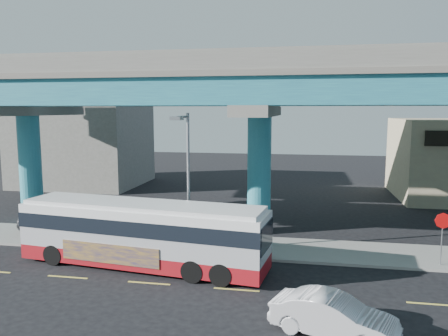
% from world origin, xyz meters
% --- Properties ---
extents(ground, '(120.00, 120.00, 0.00)m').
position_xyz_m(ground, '(0.00, 0.00, 0.00)').
color(ground, black).
rests_on(ground, ground).
extents(sidewalk, '(70.00, 4.00, 0.15)m').
position_xyz_m(sidewalk, '(0.00, 5.50, 0.07)').
color(sidewalk, gray).
rests_on(sidewalk, ground).
extents(lane_markings, '(58.00, 0.12, 0.01)m').
position_xyz_m(lane_markings, '(-0.00, -0.30, 0.01)').
color(lane_markings, '#D8C64C').
rests_on(lane_markings, ground).
extents(viaduct, '(52.00, 12.40, 11.70)m').
position_xyz_m(viaduct, '(-0.00, 9.11, 9.14)').
color(viaduct, '#205D7A').
rests_on(viaduct, ground).
extents(building_concrete, '(12.00, 10.00, 9.00)m').
position_xyz_m(building_concrete, '(-20.00, 24.00, 4.50)').
color(building_concrete, gray).
rests_on(building_concrete, ground).
extents(transit_bus, '(12.84, 4.29, 3.24)m').
position_xyz_m(transit_bus, '(-5.04, 1.73, 1.78)').
color(transit_bus, maroon).
rests_on(transit_bus, ground).
extents(sedan, '(4.25, 5.29, 1.43)m').
position_xyz_m(sedan, '(3.88, -3.55, 0.71)').
color(sedan, '#BABABF').
rests_on(sedan, ground).
extents(parked_car, '(3.99, 4.87, 1.33)m').
position_xyz_m(parked_car, '(-12.84, 5.55, 0.81)').
color(parked_car, '#29292D').
rests_on(parked_car, sidewalk).
extents(street_lamp, '(0.50, 2.45, 7.48)m').
position_xyz_m(street_lamp, '(-3.27, 3.45, 5.03)').
color(street_lamp, gray).
rests_on(street_lamp, sidewalk).
extents(stop_sign, '(0.79, 0.08, 2.64)m').
position_xyz_m(stop_sign, '(9.54, 4.18, 2.06)').
color(stop_sign, gray).
rests_on(stop_sign, sidewalk).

